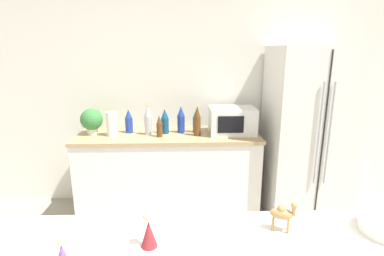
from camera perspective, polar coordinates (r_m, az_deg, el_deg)
The scene contains 16 objects.
wall_back at distance 3.45m, azimuth -0.25°, elevation 6.63°, with size 8.00×0.06×2.55m.
back_counter at distance 3.35m, azimuth -4.41°, elevation -8.45°, with size 1.94×0.63×0.88m.
refrigerator at distance 3.40m, azimuth 21.09°, elevation -0.95°, with size 0.82×0.73×1.79m.
potted_plant at distance 3.34m, azimuth -18.57°, elevation 1.41°, with size 0.23×0.23×0.28m.
paper_towel_roll at distance 3.22m, azimuth -15.05°, elevation 0.74°, with size 0.11×0.11×0.25m.
microwave at distance 3.23m, azimuth 7.63°, elevation 1.42°, with size 0.48×0.37×0.28m.
back_bottle_0 at distance 3.22m, azimuth -5.18°, elevation 1.24°, with size 0.08×0.08×0.27m.
back_bottle_1 at distance 3.23m, azimuth -2.11°, elevation 1.58°, with size 0.08×0.08×0.30m.
back_bottle_2 at distance 3.11m, azimuth 1.02°, elevation 1.30°, with size 0.07×0.07×0.32m.
back_bottle_3 at distance 3.18m, azimuth -8.36°, elevation 1.46°, with size 0.08×0.08×0.32m.
back_bottle_4 at distance 3.30m, azimuth -11.94°, elevation 1.24°, with size 0.08×0.08×0.26m.
back_bottle_5 at distance 3.09m, azimuth -6.24°, elevation 0.29°, with size 0.06×0.06×0.23m.
back_bottle_6 at distance 3.25m, azimuth 0.86°, elevation 1.39°, with size 0.08×0.08×0.27m.
camel_figurine at distance 1.42m, azimuth 16.89°, elevation -15.27°, with size 0.12×0.08×0.14m.
wise_man_figurine_blue at distance 1.29m, azimuth -8.24°, elevation -18.91°, with size 0.07×0.07×0.16m.
wise_man_figurine_crimson at distance 1.29m, azimuth -23.53°, elevation -20.90°, with size 0.05×0.05×0.12m.
Camera 1 is at (-0.11, -0.69, 1.74)m, focal length 28.00 mm.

